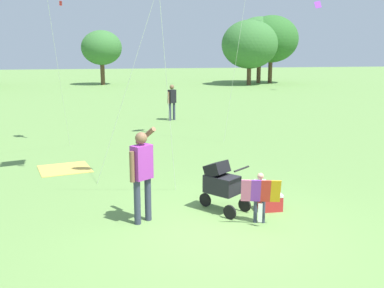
{
  "coord_description": "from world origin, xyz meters",
  "views": [
    {
      "loc": [
        -1.85,
        -7.38,
        3.26
      ],
      "look_at": [
        -0.31,
        1.52,
        1.3
      ],
      "focal_mm": 42.35,
      "sensor_mm": 36.0,
      "label": 1
    }
  ],
  "objects_px": {
    "person_adult_flyer": "(142,169)",
    "picnic_blanket": "(65,169)",
    "cooler_box": "(270,202)",
    "stroller": "(221,182)",
    "child_with_butterfly_kite": "(260,193)",
    "person_red_shirt": "(172,99)"
  },
  "relations": [
    {
      "from": "person_adult_flyer",
      "to": "stroller",
      "type": "relative_size",
      "value": 1.75
    },
    {
      "from": "stroller",
      "to": "cooler_box",
      "type": "height_order",
      "value": "stroller"
    },
    {
      "from": "child_with_butterfly_kite",
      "to": "person_red_shirt",
      "type": "bearing_deg",
      "value": 90.34
    },
    {
      "from": "picnic_blanket",
      "to": "cooler_box",
      "type": "height_order",
      "value": "cooler_box"
    },
    {
      "from": "person_red_shirt",
      "to": "person_adult_flyer",
      "type": "bearing_deg",
      "value": -99.98
    },
    {
      "from": "person_adult_flyer",
      "to": "cooler_box",
      "type": "relative_size",
      "value": 4.03
    },
    {
      "from": "child_with_butterfly_kite",
      "to": "person_red_shirt",
      "type": "height_order",
      "value": "person_red_shirt"
    },
    {
      "from": "picnic_blanket",
      "to": "person_red_shirt",
      "type": "bearing_deg",
      "value": 62.94
    },
    {
      "from": "child_with_butterfly_kite",
      "to": "picnic_blanket",
      "type": "relative_size",
      "value": 0.74
    },
    {
      "from": "person_red_shirt",
      "to": "picnic_blanket",
      "type": "distance_m",
      "value": 8.66
    },
    {
      "from": "person_adult_flyer",
      "to": "stroller",
      "type": "height_order",
      "value": "person_adult_flyer"
    },
    {
      "from": "child_with_butterfly_kite",
      "to": "picnic_blanket",
      "type": "height_order",
      "value": "child_with_butterfly_kite"
    },
    {
      "from": "child_with_butterfly_kite",
      "to": "person_red_shirt",
      "type": "relative_size",
      "value": 0.61
    },
    {
      "from": "stroller",
      "to": "person_red_shirt",
      "type": "bearing_deg",
      "value": 87.58
    },
    {
      "from": "stroller",
      "to": "picnic_blanket",
      "type": "relative_size",
      "value": 0.78
    },
    {
      "from": "person_adult_flyer",
      "to": "picnic_blanket",
      "type": "height_order",
      "value": "person_adult_flyer"
    },
    {
      "from": "person_adult_flyer",
      "to": "picnic_blanket",
      "type": "distance_m",
      "value": 4.64
    },
    {
      "from": "person_adult_flyer",
      "to": "person_red_shirt",
      "type": "distance_m",
      "value": 11.98
    },
    {
      "from": "person_adult_flyer",
      "to": "cooler_box",
      "type": "bearing_deg",
      "value": 4.39
    },
    {
      "from": "picnic_blanket",
      "to": "cooler_box",
      "type": "distance_m",
      "value": 5.92
    },
    {
      "from": "person_red_shirt",
      "to": "picnic_blanket",
      "type": "relative_size",
      "value": 1.2
    },
    {
      "from": "child_with_butterfly_kite",
      "to": "cooler_box",
      "type": "xyz_separation_m",
      "value": [
        0.44,
        0.65,
        -0.42
      ]
    }
  ]
}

